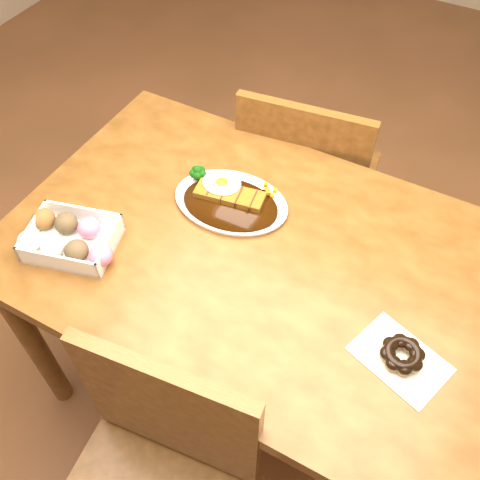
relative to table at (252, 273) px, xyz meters
The scene contains 6 objects.
ground 0.65m from the table, ahead, with size 6.00×6.00×0.00m, color brown.
table is the anchor object (origin of this frame).
chair_far 0.57m from the table, 97.62° to the left, with size 0.47×0.47×0.87m.
katsu_curry_plate 0.20m from the table, 139.42° to the left, with size 0.31×0.24×0.06m.
donut_box 0.46m from the table, 152.79° to the right, with size 0.25×0.20×0.06m.
pon_de_ring 0.43m from the table, 15.77° to the right, with size 0.22×0.18×0.04m.
Camera 1 is at (0.35, -0.71, 1.76)m, focal length 40.00 mm.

